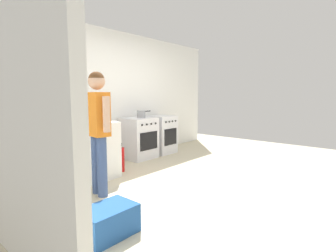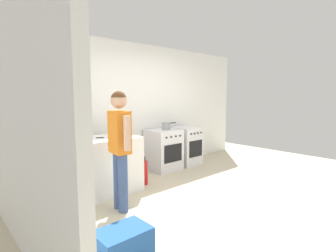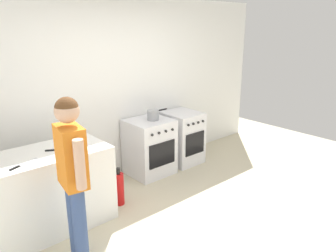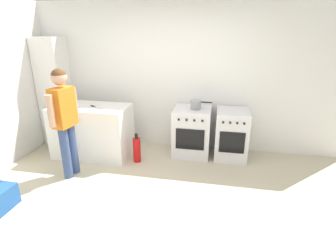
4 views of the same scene
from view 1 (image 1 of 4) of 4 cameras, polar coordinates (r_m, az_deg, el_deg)
ground_plane at (r=4.33m, az=4.78°, el=-11.04°), size 8.00×8.00×0.00m
back_wall at (r=5.49m, az=-11.91°, el=6.43°), size 6.00×0.10×2.60m
counter_unit at (r=4.21m, az=-20.02°, el=-5.62°), size 1.30×0.70×0.90m
oven_left at (r=5.51m, az=-6.42°, el=-2.60°), size 0.63×0.62×0.85m
oven_right at (r=5.99m, az=-1.65°, el=-1.80°), size 0.54×0.62×0.85m
pot at (r=5.46m, az=-5.85°, el=2.60°), size 0.36×0.18×0.15m
knife_carving at (r=3.84m, az=-22.74°, el=-0.04°), size 0.32×0.16×0.01m
knife_chef at (r=4.17m, az=-18.40°, el=0.65°), size 0.28×0.18×0.01m
person at (r=3.52m, az=-15.02°, el=0.69°), size 0.25×0.56×1.62m
fire_extinguisher at (r=4.64m, az=-10.25°, el=-7.13°), size 0.13×0.13×0.50m
recycling_crate_lower at (r=2.70m, az=-12.96°, el=-19.54°), size 0.52×0.36×0.28m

